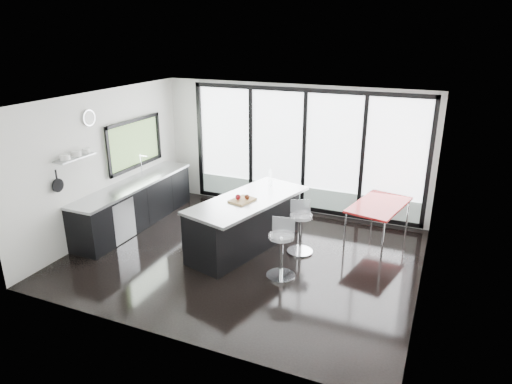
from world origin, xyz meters
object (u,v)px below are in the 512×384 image
at_px(bar_stool_far, 301,234).
at_px(red_table, 377,223).
at_px(island, 245,222).
at_px(bar_stool_near, 281,256).

distance_m(bar_stool_far, red_table, 1.59).
bearing_deg(bar_stool_far, red_table, 16.85).
bearing_deg(island, bar_stool_near, -37.00).
relative_size(bar_stool_near, red_table, 0.54).
distance_m(island, bar_stool_near, 1.25).
height_order(island, red_table, island).
height_order(bar_stool_near, bar_stool_far, bar_stool_near).
relative_size(island, bar_stool_far, 3.51).
bearing_deg(island, bar_stool_far, 11.85).
distance_m(bar_stool_near, bar_stool_far, 0.96).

